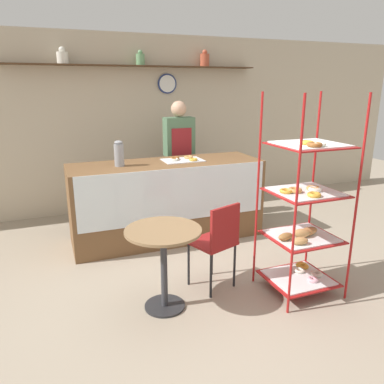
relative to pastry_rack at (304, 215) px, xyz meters
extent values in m
plane|color=gray|center=(-0.79, 0.38, -0.79)|extent=(14.00, 14.00, 0.00)
cube|color=beige|center=(-0.79, 3.20, 0.56)|extent=(10.00, 0.06, 2.70)
cube|color=#4C331E|center=(-0.79, 3.05, 1.44)|extent=(3.78, 0.24, 0.02)
cylinder|color=silver|center=(-1.85, 3.05, 1.52)|extent=(0.15, 0.15, 0.16)
sphere|color=silver|center=(-1.85, 3.05, 1.63)|extent=(0.09, 0.09, 0.09)
cylinder|color=#669966|center=(-0.75, 3.05, 1.52)|extent=(0.13, 0.13, 0.16)
sphere|color=#669966|center=(-0.75, 3.05, 1.63)|extent=(0.07, 0.07, 0.07)
cylinder|color=#B24C33|center=(0.29, 3.05, 1.54)|extent=(0.14, 0.14, 0.19)
sphere|color=#B24C33|center=(0.29, 3.05, 1.66)|extent=(0.08, 0.08, 0.08)
cylinder|color=navy|center=(-0.31, 3.16, 1.18)|extent=(0.30, 0.03, 0.30)
cylinder|color=white|center=(-0.31, 3.14, 1.18)|extent=(0.26, 0.00, 0.26)
cube|color=brown|center=(-0.79, 1.75, -0.28)|extent=(2.43, 0.77, 1.01)
cube|color=silver|center=(-0.79, 1.35, -0.10)|extent=(2.33, 0.01, 0.65)
cylinder|color=#A51919|center=(-0.32, -0.29, 0.16)|extent=(0.02, 0.02, 1.90)
cylinder|color=#A51919|center=(0.33, -0.29, 0.16)|extent=(0.02, 0.02, 1.90)
cylinder|color=#A51919|center=(-0.32, 0.31, 0.16)|extent=(0.02, 0.02, 1.90)
cylinder|color=#A51919|center=(0.33, 0.31, 0.16)|extent=(0.02, 0.02, 1.90)
cube|color=#A51919|center=(0.00, 0.01, -0.67)|extent=(0.62, 0.58, 0.01)
cube|color=white|center=(0.00, 0.01, -0.66)|extent=(0.55, 0.51, 0.01)
torus|color=gold|center=(0.17, 0.17, -0.63)|extent=(0.12, 0.12, 0.03)
torus|color=#EAB2C1|center=(0.08, -0.11, -0.63)|extent=(0.11, 0.11, 0.03)
torus|color=gold|center=(0.17, 0.15, -0.63)|extent=(0.12, 0.12, 0.03)
torus|color=silver|center=(0.08, 0.09, -0.63)|extent=(0.11, 0.11, 0.03)
torus|color=silver|center=(0.19, -0.03, -0.63)|extent=(0.11, 0.11, 0.04)
cube|color=#A51919|center=(0.00, 0.01, -0.23)|extent=(0.62, 0.58, 0.01)
cube|color=white|center=(0.00, 0.01, -0.22)|extent=(0.55, 0.51, 0.01)
ellipsoid|color=tan|center=(-0.04, -0.04, -0.17)|extent=(0.18, 0.11, 0.09)
ellipsoid|color=tan|center=(-0.15, -0.16, -0.18)|extent=(0.17, 0.11, 0.07)
ellipsoid|color=#B27F47|center=(0.06, -0.01, -0.17)|extent=(0.25, 0.15, 0.08)
ellipsoid|color=olive|center=(-0.21, -0.03, -0.18)|extent=(0.18, 0.12, 0.07)
cube|color=#A51919|center=(0.00, 0.01, 0.21)|extent=(0.62, 0.58, 0.01)
cube|color=white|center=(0.00, 0.01, 0.22)|extent=(0.55, 0.51, 0.01)
torus|color=tan|center=(0.08, 0.00, 0.25)|extent=(0.12, 0.12, 0.04)
torus|color=tan|center=(-0.12, 0.01, 0.25)|extent=(0.13, 0.13, 0.04)
torus|color=gold|center=(-0.20, 0.02, 0.24)|extent=(0.12, 0.12, 0.03)
torus|color=silver|center=(0.08, -0.03, 0.25)|extent=(0.12, 0.12, 0.04)
torus|color=gold|center=(-0.04, -0.17, 0.25)|extent=(0.12, 0.12, 0.04)
cube|color=#A51919|center=(0.00, 0.01, 0.65)|extent=(0.62, 0.58, 0.01)
cube|color=white|center=(0.00, 0.01, 0.66)|extent=(0.55, 0.51, 0.01)
torus|color=gold|center=(-0.07, -0.04, 0.68)|extent=(0.11, 0.11, 0.03)
torus|color=brown|center=(-0.09, -0.17, 0.69)|extent=(0.13, 0.13, 0.04)
torus|color=silver|center=(-0.03, -0.17, 0.68)|extent=(0.10, 0.10, 0.03)
cube|color=#282833|center=(-0.38, 2.41, -0.31)|extent=(0.25, 0.19, 0.96)
cube|color=#4C7051|center=(-0.38, 2.41, 0.45)|extent=(0.42, 0.22, 0.55)
cube|color=maroon|center=(-0.38, 2.29, 0.35)|extent=(0.29, 0.01, 0.46)
sphere|color=tan|center=(-0.38, 2.41, 0.84)|extent=(0.22, 0.22, 0.22)
cylinder|color=#262628|center=(-1.31, 0.20, -0.78)|extent=(0.37, 0.37, 0.02)
cylinder|color=#333338|center=(-1.31, 0.20, -0.41)|extent=(0.06, 0.06, 0.71)
cylinder|color=olive|center=(-1.31, 0.20, -0.04)|extent=(0.67, 0.67, 0.02)
cylinder|color=black|center=(-0.66, 0.60, -0.56)|extent=(0.02, 0.02, 0.46)
cylinder|color=black|center=(-0.97, 0.49, -0.56)|extent=(0.02, 0.02, 0.46)
cylinder|color=black|center=(-0.55, 0.29, -0.56)|extent=(0.02, 0.02, 0.46)
cylinder|color=black|center=(-0.86, 0.19, -0.56)|extent=(0.02, 0.02, 0.46)
cube|color=maroon|center=(-0.76, 0.39, -0.32)|extent=(0.49, 0.49, 0.03)
cube|color=maroon|center=(-0.70, 0.23, -0.11)|extent=(0.35, 0.15, 0.40)
cylinder|color=gray|center=(-1.38, 1.73, 0.36)|extent=(0.12, 0.12, 0.27)
ellipsoid|color=gray|center=(-1.38, 1.73, 0.51)|extent=(0.10, 0.10, 0.05)
cube|color=silver|center=(-0.56, 1.77, 0.23)|extent=(0.50, 0.35, 0.01)
torus|color=silver|center=(-0.68, 1.76, 0.25)|extent=(0.12, 0.12, 0.03)
torus|color=brown|center=(-0.65, 1.83, 0.25)|extent=(0.13, 0.13, 0.03)
torus|color=tan|center=(-0.45, 1.84, 0.25)|extent=(0.12, 0.12, 0.03)
torus|color=gold|center=(-0.45, 1.67, 0.25)|extent=(0.11, 0.11, 0.03)
camera|label=1|loc=(-2.17, -2.69, 1.17)|focal=35.00mm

